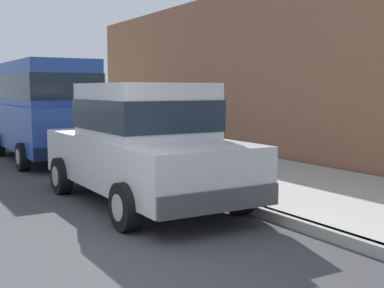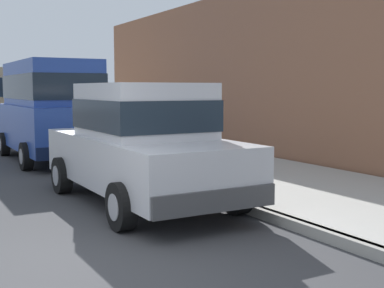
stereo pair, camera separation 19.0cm
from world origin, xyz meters
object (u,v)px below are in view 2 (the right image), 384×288
Objects in this scene: car_silver_sedan at (142,142)px; car_blue_van at (51,106)px; car_tan_van at (13,101)px; fire_hydrant at (136,145)px; dog_black at (249,157)px.

car_silver_sedan is 0.94× the size of car_blue_van.
car_tan_van is 6.78× the size of fire_hydrant.
car_blue_van is at bearing 89.70° from car_silver_sedan.
car_blue_van reaches higher than dog_black.
car_blue_van is 5.71m from car_tan_van.
car_silver_sedan is 11.59m from car_tan_van.
car_silver_sedan is 4.26m from fire_hydrant.
car_blue_van is at bearing 121.74° from dog_black.
car_silver_sedan reaches higher than dog_black.
dog_black is 0.95× the size of fire_hydrant.
car_blue_van is at bearing -90.78° from car_tan_van.
car_silver_sedan is at bearing -90.30° from car_blue_van.
fire_hydrant is at bearing -51.77° from car_blue_van.
dog_black is (2.94, 1.17, -0.55)m from car_silver_sedan.
fire_hydrant is (1.53, -1.94, -0.92)m from car_blue_van.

